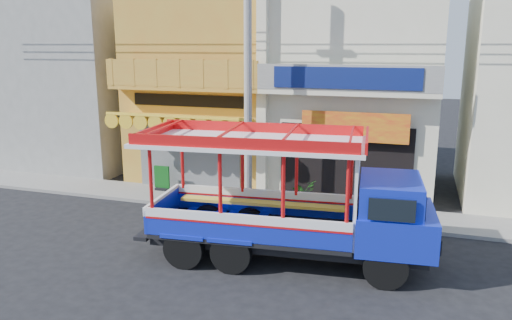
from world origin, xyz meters
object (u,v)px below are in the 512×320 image
at_px(utility_pole, 252,63).
at_px(green_sign, 162,180).
at_px(songthaew_truck, 307,202).
at_px(potted_plant_c, 381,195).
at_px(potted_plant_a, 303,193).

relative_size(utility_pole, green_sign, 29.40).
distance_m(songthaew_truck, green_sign, 8.13).
height_order(utility_pole, green_sign, utility_pole).
height_order(utility_pole, potted_plant_c, utility_pole).
height_order(green_sign, potted_plant_a, green_sign).
height_order(songthaew_truck, potted_plant_a, songthaew_truck).
relative_size(songthaew_truck, potted_plant_c, 7.88).
bearing_deg(potted_plant_a, green_sign, 119.53).
xyz_separation_m(songthaew_truck, potted_plant_a, (-1.06, 4.31, -1.11)).
distance_m(songthaew_truck, potted_plant_c, 5.17).
bearing_deg(green_sign, utility_pole, -15.18).
relative_size(potted_plant_a, potted_plant_c, 0.94).
height_order(utility_pole, potted_plant_a, utility_pole).
xyz_separation_m(green_sign, potted_plant_c, (8.22, 0.30, 0.09)).
bearing_deg(green_sign, potted_plant_c, 2.10).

